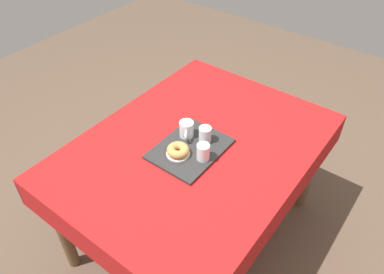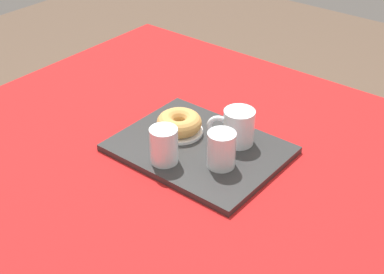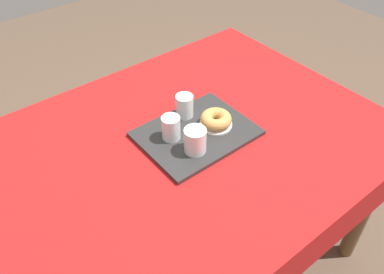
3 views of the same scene
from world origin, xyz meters
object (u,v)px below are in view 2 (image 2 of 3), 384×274
at_px(sugar_donut_left, 179,123).
at_px(serving_tray, 199,149).
at_px(dining_table, 214,188).
at_px(tea_mug_left, 238,128).
at_px(water_glass_near, 221,151).
at_px(water_glass_far, 164,146).
at_px(donut_plate_left, 179,131).

bearing_deg(sugar_donut_left, serving_tray, -13.94).
distance_m(dining_table, tea_mug_left, 0.16).
height_order(dining_table, water_glass_near, water_glass_near).
xyz_separation_m(dining_table, water_glass_far, (-0.07, -0.10, 0.14)).
bearing_deg(tea_mug_left, donut_plate_left, -158.72).
relative_size(tea_mug_left, sugar_donut_left, 0.93).
height_order(tea_mug_left, water_glass_near, tea_mug_left).
bearing_deg(dining_table, serving_tray, -177.45).
bearing_deg(serving_tray, dining_table, 2.55).
bearing_deg(water_glass_near, dining_table, 141.05).
relative_size(water_glass_far, donut_plate_left, 0.73).
xyz_separation_m(serving_tray, water_glass_far, (-0.02, -0.09, 0.05)).
height_order(water_glass_near, water_glass_far, same).
relative_size(donut_plate_left, sugar_donut_left, 1.06).
distance_m(serving_tray, water_glass_near, 0.10).
distance_m(dining_table, sugar_donut_left, 0.18).
bearing_deg(sugar_donut_left, water_glass_far, -65.90).
height_order(water_glass_near, donut_plate_left, water_glass_near).
height_order(tea_mug_left, water_glass_far, tea_mug_left).
xyz_separation_m(water_glass_near, donut_plate_left, (-0.16, 0.05, -0.03)).
xyz_separation_m(serving_tray, donut_plate_left, (-0.07, 0.02, 0.01)).
distance_m(water_glass_far, sugar_donut_left, 0.12).
distance_m(water_glass_far, donut_plate_left, 0.13).
xyz_separation_m(tea_mug_left, water_glass_near, (0.02, -0.10, -0.00)).
height_order(water_glass_far, donut_plate_left, water_glass_far).
bearing_deg(donut_plate_left, water_glass_far, -65.90).
bearing_deg(sugar_donut_left, donut_plate_left, 0.00).
bearing_deg(serving_tray, water_glass_far, -104.12).
height_order(serving_tray, tea_mug_left, tea_mug_left).
bearing_deg(water_glass_far, sugar_donut_left, 114.10).
xyz_separation_m(tea_mug_left, water_glass_far, (-0.08, -0.16, -0.00)).
xyz_separation_m(water_glass_far, sugar_donut_left, (-0.05, 0.11, -0.01)).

